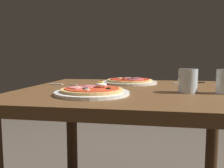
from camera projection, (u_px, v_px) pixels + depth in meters
dining_table at (135, 114)px, 1.03m from camera, size 1.01×0.88×0.72m
pizza_foreground at (92, 91)px, 0.85m from camera, size 0.28×0.28×0.05m
pizza_across_left at (130, 81)px, 1.25m from camera, size 0.30×0.30×0.03m
water_glass_far at (188, 82)px, 0.89m from camera, size 0.07×0.07×0.10m
fork at (61, 84)px, 1.17m from camera, size 0.16×0.03×0.00m
knife at (191, 83)px, 1.26m from camera, size 0.19×0.10×0.01m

